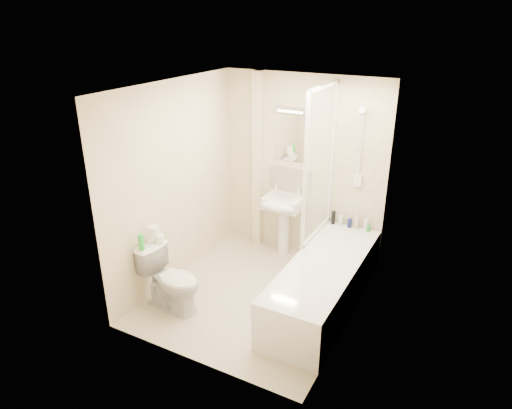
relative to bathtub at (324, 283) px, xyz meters
The scene contains 25 objects.
floor 0.82m from the bathtub, 166.67° to the right, with size 2.50×2.50×0.00m, color beige.
wall_back 1.59m from the bathtub, 124.97° to the left, with size 2.20×0.02×2.40m, color beige.
wall_left 2.07m from the bathtub, behind, with size 0.02×2.50×2.40m, color beige.
wall_right 0.99m from the bathtub, 26.93° to the right, with size 0.02×2.50×2.40m, color beige.
ceiling 2.25m from the bathtub, 166.67° to the right, with size 2.20×2.50×0.02m, color white.
tile_back 1.55m from the bathtub, 90.00° to the left, with size 0.70×0.01×1.75m, color beige.
tile_right 1.19m from the bathtub, ahead, with size 0.01×2.10×1.75m, color beige.
pipe_boxing 1.93m from the bathtub, 143.54° to the left, with size 0.12×0.12×2.40m, color beige.
splashback 1.59m from the bathtub, 130.74° to the left, with size 0.60×0.01×0.30m, color beige.
mirror 1.90m from the bathtub, 130.80° to the left, with size 0.46×0.01×0.60m, color white.
strip_light 2.16m from the bathtub, 131.42° to the left, with size 0.42×0.07×0.07m, color silver.
bathtub is the anchor object (origin of this frame).
shower_screen 1.36m from the bathtub, 119.42° to the left, with size 0.04×0.92×1.80m.
shower_fixture 1.62m from the bathtub, 90.10° to the left, with size 0.10×0.16×0.99m.
pedestal_sink 1.30m from the bathtub, 137.59° to the left, with size 0.49×0.46×0.95m.
bottle_black_a 1.07m from the bathtub, 104.71° to the left, with size 0.05×0.05×0.17m, color black.
bottle_white_a 1.05m from the bathtub, 99.17° to the left, with size 0.06×0.06×0.14m, color silver.
bottle_blue 1.03m from the bathtub, 92.30° to the left, with size 0.05×0.05×0.11m, color navy.
bottle_cream 1.04m from the bathtub, 87.30° to the left, with size 0.06×0.06×0.17m, color #C6B599.
bottle_white_b 1.05m from the bathtub, 80.27° to the left, with size 0.06×0.06×0.15m, color silver.
bottle_green 1.05m from the bathtub, 78.66° to the left, with size 0.06×0.06×0.08m, color green.
toilet 1.69m from the bathtub, 150.61° to the right, with size 0.74×0.46×0.72m, color white.
toilet_roll_lower 1.90m from the bathtub, 156.69° to the right, with size 0.11×0.11×0.09m, color white.
toilet_roll_upper 1.97m from the bathtub, 156.49° to the right, with size 0.12×0.12×0.10m, color white.
green_bottle 2.05m from the bathtub, 151.35° to the right, with size 0.06×0.06×0.18m, color green.
Camera 1 is at (2.13, -4.00, 3.07)m, focal length 32.00 mm.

